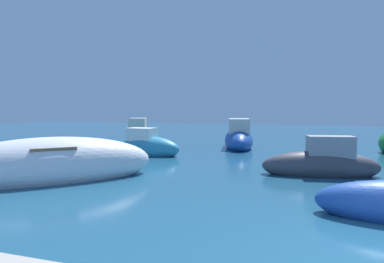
{
  "coord_description": "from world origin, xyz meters",
  "views": [
    {
      "loc": [
        -1.32,
        -4.79,
        2.03
      ],
      "look_at": [
        -6.39,
        10.39,
        0.99
      ],
      "focal_mm": 32.63,
      "sensor_mm": 36.0,
      "label": 1
    }
  ],
  "objects_px": {
    "moored_boat_1": "(146,146)",
    "moored_boat_4": "(52,165)",
    "moored_boat_2": "(239,139)",
    "moored_boat_6": "(321,164)",
    "moored_boat_7": "(138,137)"
  },
  "relations": [
    {
      "from": "moored_boat_4",
      "to": "moored_boat_6",
      "type": "height_order",
      "value": "moored_boat_4"
    },
    {
      "from": "moored_boat_1",
      "to": "moored_boat_2",
      "type": "height_order",
      "value": "moored_boat_2"
    },
    {
      "from": "moored_boat_7",
      "to": "moored_boat_1",
      "type": "bearing_deg",
      "value": -169.3
    },
    {
      "from": "moored_boat_2",
      "to": "moored_boat_6",
      "type": "height_order",
      "value": "moored_boat_2"
    },
    {
      "from": "moored_boat_6",
      "to": "moored_boat_7",
      "type": "relative_size",
      "value": 1.08
    },
    {
      "from": "moored_boat_6",
      "to": "moored_boat_1",
      "type": "bearing_deg",
      "value": -29.47
    },
    {
      "from": "moored_boat_4",
      "to": "moored_boat_1",
      "type": "bearing_deg",
      "value": -137.55
    },
    {
      "from": "moored_boat_2",
      "to": "moored_boat_7",
      "type": "xyz_separation_m",
      "value": [
        -5.54,
        -0.66,
        -0.02
      ]
    },
    {
      "from": "moored_boat_1",
      "to": "moored_boat_4",
      "type": "relative_size",
      "value": 0.59
    },
    {
      "from": "moored_boat_6",
      "to": "moored_boat_7",
      "type": "height_order",
      "value": "moored_boat_7"
    },
    {
      "from": "moored_boat_2",
      "to": "moored_boat_7",
      "type": "height_order",
      "value": "moored_boat_2"
    },
    {
      "from": "moored_boat_1",
      "to": "moored_boat_7",
      "type": "xyz_separation_m",
      "value": [
        -2.25,
        3.62,
        0.07
      ]
    },
    {
      "from": "moored_boat_1",
      "to": "moored_boat_7",
      "type": "height_order",
      "value": "moored_boat_7"
    },
    {
      "from": "moored_boat_4",
      "to": "moored_boat_6",
      "type": "xyz_separation_m",
      "value": [
        7.26,
        3.26,
        -0.09
      ]
    },
    {
      "from": "moored_boat_1",
      "to": "moored_boat_7",
      "type": "bearing_deg",
      "value": 126.39
    }
  ]
}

